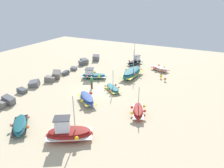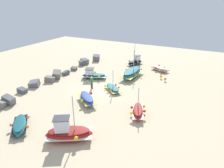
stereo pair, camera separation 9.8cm
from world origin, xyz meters
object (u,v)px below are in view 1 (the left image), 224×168
Objects in this scene: fishing_boat_6 at (135,62)px; fishing_boat_7 at (160,69)px; fishing_boat_3 at (87,99)px; fishing_boat_2 at (112,88)px; fishing_boat_4 at (20,125)px; mooring_buoy_1 at (161,76)px; fishing_boat_0 at (138,111)px; fishing_boat_8 at (93,75)px; fishing_boat_1 at (132,73)px; person_walking at (92,82)px; mooring_buoy_0 at (165,79)px; fishing_boat_5 at (68,133)px.

fishing_boat_6 is 4.88m from fishing_boat_7.
fishing_boat_7 is (14.38, -4.37, -0.14)m from fishing_boat_3.
fishing_boat_4 is (-11.03, 3.69, 0.07)m from fishing_boat_2.
fishing_boat_7 is at bearing 17.96° from mooring_buoy_1.
fishing_boat_0 is 11.39m from fishing_boat_8.
person_walking is (-6.16, 3.05, 0.34)m from fishing_boat_1.
mooring_buoy_0 is (6.74, -7.83, -0.61)m from person_walking.
mooring_buoy_1 is (1.34, -4.00, -0.26)m from fishing_boat_1.
fishing_boat_1 is 5.48m from fishing_boat_7.
mooring_buoy_1 is (-3.28, -1.06, 0.01)m from fishing_boat_7.
fishing_boat_6 is at bearing 130.59° from fishing_boat_3.
fishing_boat_6 reaches higher than fishing_boat_3.
fishing_boat_1 is 1.33× the size of fishing_boat_6.
fishing_boat_3 is at bearing 93.29° from fishing_boat_8.
fishing_boat_0 is at bearing 179.38° from fishing_boat_2.
fishing_boat_3 is 0.87× the size of fishing_boat_8.
fishing_boat_6 reaches higher than person_walking.
fishing_boat_5 is 1.28× the size of fishing_boat_7.
fishing_boat_2 is at bearing 104.25° from person_walking.
person_walking is at bearing -99.73° from fishing_boat_5.
fishing_boat_8 is 2.35× the size of person_walking.
fishing_boat_2 reaches higher than fishing_boat_4.
fishing_boat_2 is 11.57m from fishing_boat_6.
fishing_boat_1 is 1.66× the size of fishing_boat_2.
fishing_boat_0 is 6.00× the size of mooring_buoy_0.
mooring_buoy_0 is at bearing 99.60° from fishing_boat_1.
fishing_boat_5 reaches higher than fishing_boat_7.
fishing_boat_2 is 8.18m from mooring_buoy_1.
fishing_boat_4 is 22.63m from fishing_boat_6.
fishing_boat_1 is at bearing 155.67° from person_walking.
fishing_boat_0 reaches higher than mooring_buoy_1.
fishing_boat_5 is at bearing 23.61° from person_walking.
person_walking is 3.09× the size of mooring_buoy_0.
fishing_boat_2 is at bearing 140.19° from mooring_buoy_0.
fishing_boat_7 is at bearing 152.97° from person_walking.
fishing_boat_5 is (0.77, -4.82, 0.28)m from fishing_boat_4.
fishing_boat_5 reaches higher than fishing_boat_3.
fishing_boat_7 is at bearing -127.34° from fishing_boat_5.
fishing_boat_8 is (6.57, 9.30, 0.07)m from fishing_boat_0.
mooring_buoy_1 is (-4.56, -5.77, -0.17)m from fishing_boat_6.
mooring_buoy_0 is at bearing -90.88° from fishing_boat_2.
fishing_boat_7 is 6.05× the size of mooring_buoy_0.
fishing_boat_8 is at bearing -175.87° from fishing_boat_6.
fishing_boat_8 reaches higher than mooring_buoy_1.
fishing_boat_7 is at bearing -68.97° from fishing_boat_2.
fishing_boat_0 is 11.08m from fishing_boat_4.
fishing_boat_4 is (-6.85, 2.61, -0.11)m from fishing_boat_3.
fishing_boat_3 is 6.34× the size of mooring_buoy_0.
fishing_boat_6 is at bearing -160.66° from fishing_boat_1.
person_walking is at bearing 129.82° from fishing_boat_4.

